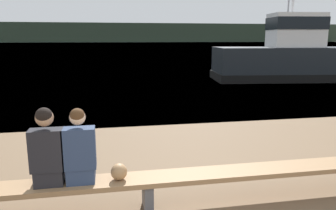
% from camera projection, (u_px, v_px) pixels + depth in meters
% --- Properties ---
extents(water_surface, '(240.00, 240.00, 0.00)m').
position_uv_depth(water_surface, '(109.00, 44.00, 124.22)').
color(water_surface, teal).
rests_on(water_surface, ground).
extents(far_shoreline, '(600.00, 12.00, 9.14)m').
position_uv_depth(far_shoreline, '(108.00, 33.00, 161.46)').
color(far_shoreline, '#2D3D2D').
rests_on(far_shoreline, ground).
extents(bench_main, '(7.83, 0.45, 0.47)m').
position_uv_depth(bench_main, '(147.00, 182.00, 4.43)').
color(bench_main, '#8E6B47').
rests_on(bench_main, ground).
extents(person_left, '(0.41, 0.43, 1.02)m').
position_uv_depth(person_left, '(47.00, 151.00, 4.11)').
color(person_left, black).
rests_on(person_left, bench_main).
extents(person_right, '(0.41, 0.42, 0.99)m').
position_uv_depth(person_right, '(80.00, 152.00, 4.19)').
color(person_right, navy).
rests_on(person_right, bench_main).
extents(shopping_bag, '(0.21, 0.22, 0.22)m').
position_uv_depth(shopping_bag, '(119.00, 172.00, 4.31)').
color(shopping_bag, '#9E754C').
rests_on(shopping_bag, bench_main).
extents(tugboat_red, '(8.23, 3.95, 5.66)m').
position_uv_depth(tugboat_red, '(288.00, 59.00, 18.00)').
color(tugboat_red, black).
rests_on(tugboat_red, water_surface).
extents(moored_sailboat, '(7.49, 5.17, 10.17)m').
position_uv_depth(moored_sailboat, '(289.00, 56.00, 29.58)').
color(moored_sailboat, '#1E2847').
rests_on(moored_sailboat, water_surface).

